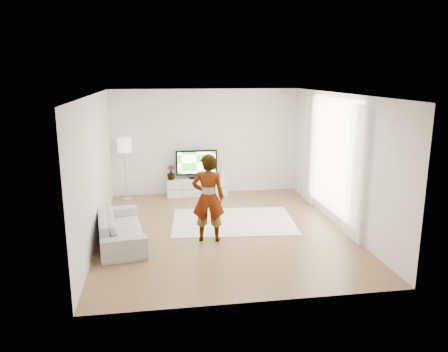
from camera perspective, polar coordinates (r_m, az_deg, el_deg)
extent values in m
plane|color=#9D6F47|center=(9.21, -0.17, -7.04)|extent=(6.00, 6.00, 0.00)
plane|color=white|center=(8.65, -0.18, 10.64)|extent=(6.00, 6.00, 0.00)
cube|color=silver|center=(8.81, -16.47, 0.94)|extent=(0.02, 6.00, 2.80)
cube|color=silver|center=(9.52, 14.88, 1.94)|extent=(0.02, 6.00, 2.80)
cube|color=silver|center=(11.75, -2.40, 4.48)|extent=(5.00, 0.02, 2.80)
cube|color=silver|center=(5.97, 4.20, -4.32)|extent=(5.00, 0.02, 2.80)
cube|color=white|center=(9.77, 14.09, 2.57)|extent=(0.01, 2.60, 2.50)
cube|color=white|center=(8.60, 16.89, 0.29)|extent=(0.04, 0.70, 2.60)
cube|color=white|center=(10.95, 11.06, 3.32)|extent=(0.04, 0.70, 2.60)
cube|color=white|center=(11.73, -3.55, -1.41)|extent=(1.61, 0.45, 0.45)
cube|color=black|center=(11.51, -3.44, -1.70)|extent=(1.56, 0.00, 0.01)
cube|color=black|center=(11.48, -5.44, -1.77)|extent=(0.01, 0.00, 0.40)
cube|color=black|center=(11.56, -1.46, -1.62)|extent=(0.01, 0.00, 0.40)
cube|color=black|center=(11.70, -3.58, -0.26)|extent=(0.39, 0.22, 0.02)
cube|color=black|center=(11.69, -3.58, -0.03)|extent=(0.08, 0.05, 0.08)
cube|color=black|center=(11.61, -3.61, 1.77)|extent=(1.10, 0.06, 0.67)
cube|color=green|center=(11.58, -3.60, 1.73)|extent=(1.00, 0.01, 0.57)
cube|color=white|center=(11.74, -0.16, 0.28)|extent=(0.05, 0.15, 0.21)
cube|color=#4CB2FF|center=(11.66, -0.10, 0.29)|extent=(0.01, 0.00, 0.12)
imported|color=#3F7238|center=(11.59, -6.94, 0.45)|extent=(0.25, 0.25, 0.38)
cube|color=white|center=(9.71, 1.19, -5.91)|extent=(2.81, 2.14, 0.01)
imported|color=#334772|center=(8.38, -2.07, -2.86)|extent=(0.68, 0.50, 1.72)
imported|color=#A8A9A4|center=(8.71, -13.36, -6.51)|extent=(1.09, 2.16, 0.60)
cylinder|color=silver|center=(11.66, -12.53, -2.91)|extent=(0.28, 0.28, 0.02)
cylinder|color=silver|center=(11.50, -12.69, 0.08)|extent=(0.04, 0.04, 1.23)
cylinder|color=white|center=(11.35, -12.89, 3.96)|extent=(0.35, 0.35, 0.35)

